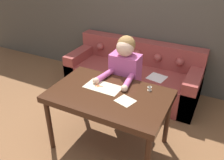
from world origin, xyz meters
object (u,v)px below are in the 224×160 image
object	(u,v)px
couch	(133,75)
person	(125,80)
dining_table	(109,99)
scissors	(101,86)
thread_spool	(150,89)

from	to	relation	value
couch	person	world-z (taller)	person
dining_table	scissors	size ratio (longest dim) A/B	6.62
dining_table	person	world-z (taller)	person
dining_table	scissors	bearing A→B (deg)	150.62
person	scissors	world-z (taller)	person
person	dining_table	bearing A→B (deg)	-84.41
person	thread_spool	xyz separation A→B (m)	(0.43, -0.27, 0.13)
couch	scissors	xyz separation A→B (m)	(0.08, -1.22, 0.46)
scissors	thread_spool	bearing A→B (deg)	18.22
scissors	person	bearing A→B (deg)	77.10
couch	person	bearing A→B (deg)	-76.76
person	thread_spool	world-z (taller)	person
couch	scissors	distance (m)	1.30
couch	scissors	bearing A→B (deg)	-86.36
dining_table	couch	xyz separation A→B (m)	(-0.23, 1.31, -0.38)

